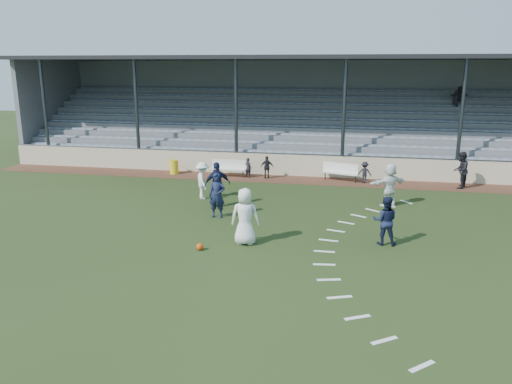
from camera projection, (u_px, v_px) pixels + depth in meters
The scene contains 19 objects.
ground at pixel (242, 246), 17.30m from camera, with size 90.00×90.00×0.00m, color #243415.
cinder_track at pixel (285, 179), 27.27m from camera, with size 34.00×2.00×0.02m, color #512D20.
retaining_wall at pixel (288, 165), 28.12m from camera, with size 34.00×0.18×1.20m, color beige.
bench_left at pixel (229, 166), 27.81m from camera, with size 2.01×0.49×0.95m.
bench_right at pixel (340, 170), 26.80m from camera, with size 2.03×1.03×0.95m.
trash_bin at pixel (174, 167), 28.55m from camera, with size 0.50×0.50×0.80m, color yellow.
football at pixel (200, 247), 16.86m from camera, with size 0.24×0.24×0.24m, color #D4470C.
player_white_lead at pixel (245, 216), 17.24m from camera, with size 0.98×0.64×2.00m, color white.
player_navy_lead at pixel (217, 195), 20.31m from camera, with size 0.68×0.44×1.85m, color #151C3A.
player_navy_mid at pixel (385, 221), 17.24m from camera, with size 0.84×0.65×1.72m, color #151C3A.
player_white_wing at pixel (203, 181), 23.16m from camera, with size 1.12×0.65×1.74m, color white.
player_navy_wing at pixel (217, 185), 21.85m from camera, with size 1.17×0.49×1.99m, color #151C3A.
player_white_back at pixel (389, 185), 21.99m from camera, with size 1.79×0.57×1.93m, color white.
official at pixel (461, 170), 25.09m from camera, with size 0.91×0.71×1.86m, color black.
sub_left_near at pixel (248, 168), 27.59m from camera, with size 0.40×0.26×1.10m, color black.
sub_left_far at pixel (267, 167), 27.33m from camera, with size 0.72×0.30×1.24m, color black.
sub_right at pixel (364, 172), 26.28m from camera, with size 0.74×0.42×1.14m, color black.
grandstand at pixel (298, 127), 32.19m from camera, with size 34.60×9.00×6.61m.
penalty_arc at pixel (363, 254), 16.50m from camera, with size 3.89×14.63×0.01m.
Camera 1 is at (3.71, -15.87, 6.09)m, focal length 35.00 mm.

